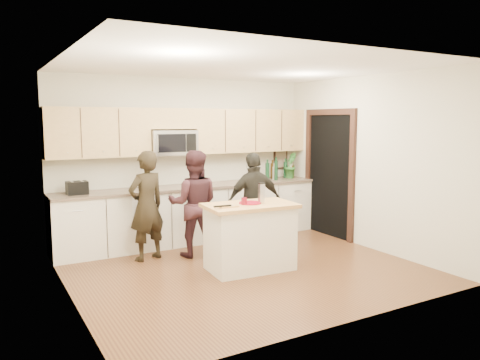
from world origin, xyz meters
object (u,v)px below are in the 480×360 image
woman_center (194,204)px  woman_right (254,202)px  woman_left (147,206)px  toaster (77,188)px  island (250,236)px

woman_center → woman_right: (0.92, -0.20, -0.03)m
woman_left → woman_center: 0.69m
woman_center → woman_right: size_ratio=1.03×
woman_left → woman_center: size_ratio=1.00×
woman_left → woman_right: 1.63m
toaster → woman_left: woman_left is taller
island → toaster: size_ratio=4.26×
island → woman_center: woman_center is taller
woman_left → woman_center: woman_left is taller
toaster → island: bearing=-42.4°
toaster → woman_left: bearing=-36.2°
woman_center → woman_right: 0.95m
island → woman_right: (0.53, 0.76, 0.31)m
woman_right → toaster: bearing=-15.0°
island → toaster: (-1.89, 1.73, 0.58)m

